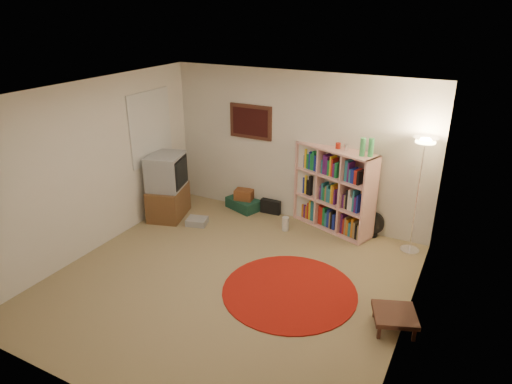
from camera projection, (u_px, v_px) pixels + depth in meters
room at (225, 193)px, 5.70m from camera, size 4.54×4.54×2.54m
bookshelf at (333, 190)px, 7.36m from camera, size 1.42×0.84×1.65m
floor_lamp at (423, 158)px, 6.31m from camera, size 0.43×0.43×1.77m
floor_fan at (372, 224)px, 7.23m from camera, size 0.37×0.22×0.42m
tv_stand at (168, 187)px, 7.79m from camera, size 0.73×0.89×1.13m
dvd_box at (197, 221)px, 7.67m from camera, size 0.39×0.35×0.11m
suitcase at (244, 204)px, 8.24m from camera, size 0.69×0.56×0.19m
wicker_basket at (244, 195)px, 8.15m from camera, size 0.35×0.28×0.18m
duffel_bag at (273, 205)px, 8.14m from camera, size 0.38×0.32×0.25m
paper_towel at (285, 224)px, 7.45m from camera, size 0.14×0.14×0.23m
red_rug at (289, 291)px, 5.90m from camera, size 1.75×1.75×0.02m
side_table at (395, 315)px, 5.17m from camera, size 0.61×0.61×0.22m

